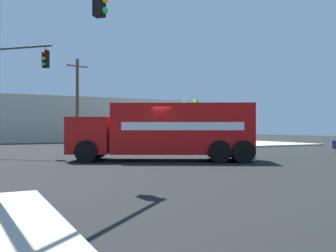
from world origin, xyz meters
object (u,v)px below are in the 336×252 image
Objects in this scene: traffic_light_primary at (41,12)px; vending_machine_red at (213,133)px; delivery_truck at (167,131)px; utility_pole at (77,100)px; traffic_light_secondary at (8,83)px; palm_tree_far at (194,112)px.

vending_machine_red is (18.50, 20.39, -3.15)m from traffic_light_primary.
traffic_light_primary is at bearing -134.08° from delivery_truck.
vending_machine_red is at bearing 48.79° from delivery_truck.
traffic_light_primary reaches higher than delivery_truck.
traffic_light_secondary is at bearing -117.75° from utility_pole.
traffic_light_primary is at bearing -91.41° from traffic_light_secondary.
traffic_light_primary is 0.75× the size of utility_pole.
delivery_truck is at bearing -92.33° from utility_pole.
utility_pole reaches higher than delivery_truck.
utility_pole is (7.29, 13.85, 0.16)m from traffic_light_secondary.
traffic_light_secondary is at bearing 88.59° from traffic_light_primary.
traffic_light_secondary is at bearing -149.97° from palm_tree_far.
palm_tree_far reaches higher than delivery_truck.
utility_pole is (7.63, 27.93, 0.06)m from traffic_light_primary.
delivery_truck reaches higher than vending_machine_red.
utility_pole reaches higher than traffic_light_secondary.
traffic_light_secondary reaches higher than vending_machine_red.
palm_tree_far is 12.00m from utility_pole.
utility_pole is at bearing 165.76° from palm_tree_far.
delivery_truck is 1.38× the size of traffic_light_secondary.
delivery_truck is at bearing 45.92° from traffic_light_primary.
delivery_truck is 1.05× the size of utility_pole.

